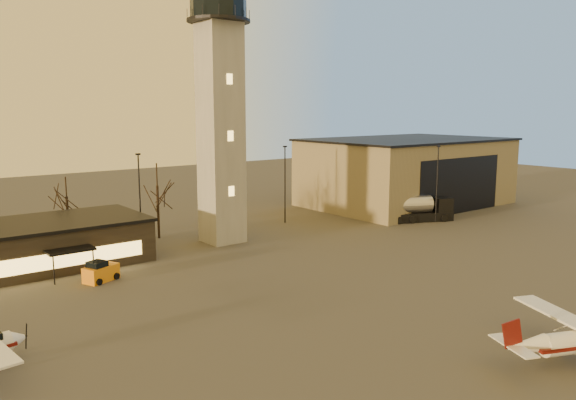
{
  "coord_description": "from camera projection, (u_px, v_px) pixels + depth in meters",
  "views": [
    {
      "loc": [
        -32.29,
        -23.64,
        14.94
      ],
      "look_at": [
        -3.82,
        13.0,
        7.34
      ],
      "focal_mm": 35.0,
      "sensor_mm": 36.0,
      "label": 1
    }
  ],
  "objects": [
    {
      "name": "control_tower",
      "position": [
        220.0,
        95.0,
        61.13
      ],
      "size": [
        6.8,
        6.8,
        32.6
      ],
      "color": "gray",
      "rests_on": "ground"
    },
    {
      "name": "service_cart",
      "position": [
        101.0,
        273.0,
        48.98
      ],
      "size": [
        3.3,
        2.7,
        1.86
      ],
      "rotation": [
        0.0,
        0.0,
        0.39
      ],
      "color": "orange",
      "rests_on": "ground"
    },
    {
      "name": "light_poles",
      "position": [
        221.0,
        193.0,
        63.98
      ],
      "size": [
        58.5,
        12.25,
        10.14
      ],
      "color": "black",
      "rests_on": "ground"
    },
    {
      "name": "fuel_truck",
      "position": [
        417.0,
        211.0,
        75.0
      ],
      "size": [
        9.57,
        6.18,
        3.45
      ],
      "rotation": [
        0.0,
        0.0,
        -0.42
      ],
      "color": "black",
      "rests_on": "ground"
    },
    {
      "name": "ground",
      "position": [
        440.0,
        318.0,
        40.39
      ],
      "size": [
        220.0,
        220.0,
        0.0
      ],
      "primitive_type": "plane",
      "color": "#3C3A38",
      "rests_on": "ground"
    },
    {
      "name": "tree_row",
      "position": [
        71.0,
        191.0,
        61.65
      ],
      "size": [
        37.2,
        9.2,
        8.8
      ],
      "color": "black",
      "rests_on": "ground"
    },
    {
      "name": "terminal",
      "position": [
        6.0,
        249.0,
        51.64
      ],
      "size": [
        25.4,
        12.2,
        4.3
      ],
      "color": "black",
      "rests_on": "ground"
    },
    {
      "name": "hangar",
      "position": [
        406.0,
        171.0,
        87.83
      ],
      "size": [
        30.6,
        20.6,
        10.3
      ],
      "color": "#897C59",
      "rests_on": "ground"
    }
  ]
}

